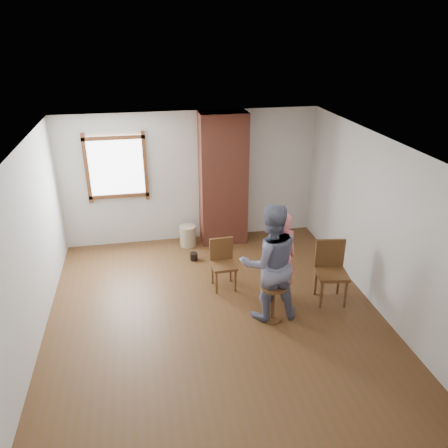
# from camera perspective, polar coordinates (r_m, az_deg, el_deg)

# --- Properties ---
(ground) EXTENTS (5.50, 5.50, 0.00)m
(ground) POSITION_cam_1_polar(r_m,az_deg,el_deg) (6.81, -1.12, -11.83)
(ground) COLOR brown
(ground) RESTS_ON ground
(room_shell) EXTENTS (5.04, 5.52, 2.62)m
(room_shell) POSITION_cam_1_polar(r_m,az_deg,el_deg) (6.46, -2.67, 4.36)
(room_shell) COLOR silver
(room_shell) RESTS_ON ground
(brick_chimney) EXTENTS (0.90, 0.50, 2.60)m
(brick_chimney) POSITION_cam_1_polar(r_m,az_deg,el_deg) (8.50, -0.10, 5.79)
(brick_chimney) COLOR #A7513B
(brick_chimney) RESTS_ON ground
(stoneware_crock) EXTENTS (0.40, 0.40, 0.42)m
(stoneware_crock) POSITION_cam_1_polar(r_m,az_deg,el_deg) (8.73, -4.76, -1.53)
(stoneware_crock) COLOR tan
(stoneware_crock) RESTS_ON ground
(dark_pot) EXTENTS (0.15, 0.15, 0.15)m
(dark_pot) POSITION_cam_1_polar(r_m,az_deg,el_deg) (8.24, -3.97, -4.25)
(dark_pot) COLOR black
(dark_pot) RESTS_ON ground
(dining_chair_left) EXTENTS (0.41, 0.41, 0.84)m
(dining_chair_left) POSITION_cam_1_polar(r_m,az_deg,el_deg) (7.26, -0.17, -4.82)
(dining_chair_left) COLOR brown
(dining_chair_left) RESTS_ON ground
(dining_chair_right) EXTENTS (0.52, 0.52, 0.99)m
(dining_chair_right) POSITION_cam_1_polar(r_m,az_deg,el_deg) (7.10, 13.78, -5.59)
(dining_chair_right) COLOR brown
(dining_chair_right) RESTS_ON ground
(side_table) EXTENTS (0.40, 0.40, 0.60)m
(side_table) POSITION_cam_1_polar(r_m,az_deg,el_deg) (6.54, 6.45, -9.41)
(side_table) COLOR brown
(side_table) RESTS_ON ground
(cake_plate) EXTENTS (0.18, 0.18, 0.01)m
(cake_plate) POSITION_cam_1_polar(r_m,az_deg,el_deg) (6.43, 6.53, -7.92)
(cake_plate) COLOR white
(cake_plate) RESTS_ON side_table
(cake_slice) EXTENTS (0.08, 0.07, 0.06)m
(cake_slice) POSITION_cam_1_polar(r_m,az_deg,el_deg) (6.41, 6.64, -7.66)
(cake_slice) COLOR silver
(cake_slice) RESTS_ON cake_plate
(man) EXTENTS (0.89, 0.70, 1.82)m
(man) POSITION_cam_1_polar(r_m,az_deg,el_deg) (6.36, 5.97, -5.05)
(man) COLOR #141738
(man) RESTS_ON ground
(person_pink) EXTENTS (0.59, 0.41, 1.53)m
(person_pink) POSITION_cam_1_polar(r_m,az_deg,el_deg) (6.81, 7.25, -4.38)
(person_pink) COLOR #F47A7F
(person_pink) RESTS_ON ground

